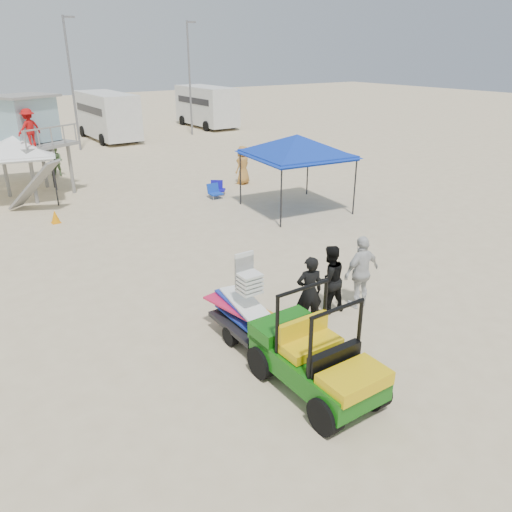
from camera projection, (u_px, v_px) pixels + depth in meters
ground at (317, 363)px, 10.54m from camera, size 140.00×140.00×0.00m
utility_cart at (317, 350)px, 9.30m from camera, size 1.39×2.65×2.01m
surf_trailer at (248, 309)px, 11.15m from camera, size 1.17×2.15×1.83m
man_left at (309, 292)px, 11.66m from camera, size 0.75×0.61×1.77m
man_mid at (329, 279)px, 12.30m from camera, size 0.93×0.77×1.76m
man_right at (361, 272)px, 12.52m from camera, size 1.12×0.47×1.91m
lifeguard_tower at (28, 123)px, 21.49m from camera, size 3.48×3.48×4.24m
canopy_blue at (297, 138)px, 19.52m from camera, size 3.89×3.89×3.44m
canopy_white_a at (14, 139)px, 20.80m from camera, size 3.42×3.42×3.20m
canopy_white_c at (14, 132)px, 23.62m from camera, size 3.63×3.63×3.03m
cone_near at (55, 217)px, 18.91m from camera, size 0.34×0.34×0.50m
beach_chair_b at (214, 191)px, 22.05m from camera, size 0.56×0.60×0.64m
beach_chair_c at (218, 188)px, 22.62m from camera, size 0.73×0.84×0.64m
rv_mid_right at (107, 114)px, 35.81m from camera, size 2.64×7.00×3.25m
rv_far_right at (206, 105)px, 41.65m from camera, size 2.64×6.60×3.25m
light_pole_left at (72, 86)px, 31.12m from camera, size 0.14×0.14×8.00m
light_pole_right at (190, 80)px, 36.96m from camera, size 0.14×0.14×8.00m
distant_beachgoers at (63, 179)px, 21.68m from camera, size 14.07×7.76×1.86m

